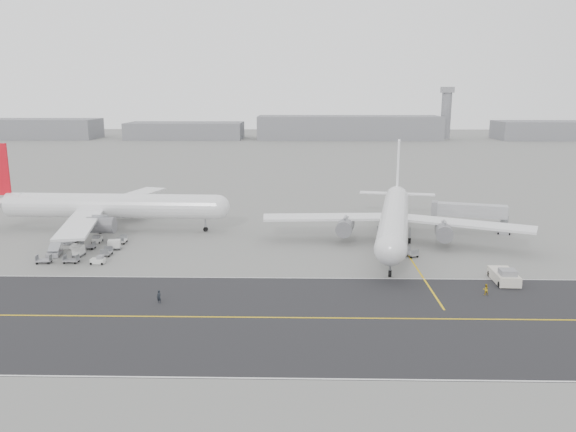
{
  "coord_description": "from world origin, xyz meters",
  "views": [
    {
      "loc": [
        10.5,
        -86.11,
        28.74
      ],
      "look_at": [
        8.4,
        12.0,
        6.85
      ],
      "focal_mm": 35.0,
      "sensor_mm": 36.0,
      "label": 1
    }
  ],
  "objects_px": {
    "airliner_b": "(394,217)",
    "pushback_tug": "(504,276)",
    "airliner_a": "(106,206)",
    "jet_bridge": "(470,212)",
    "ground_crew_a": "(159,297)",
    "control_tower": "(446,112)",
    "ground_crew_b": "(486,289)"
  },
  "relations": [
    {
      "from": "control_tower",
      "to": "airliner_b",
      "type": "bearing_deg",
      "value": -106.18
    },
    {
      "from": "control_tower",
      "to": "pushback_tug",
      "type": "height_order",
      "value": "control_tower"
    },
    {
      "from": "jet_bridge",
      "to": "airliner_b",
      "type": "bearing_deg",
      "value": -136.0
    },
    {
      "from": "airliner_a",
      "to": "ground_crew_a",
      "type": "xyz_separation_m",
      "value": [
        21.3,
        -41.55,
        -4.31
      ]
    },
    {
      "from": "jet_bridge",
      "to": "ground_crew_a",
      "type": "bearing_deg",
      "value": -127.22
    },
    {
      "from": "airliner_a",
      "to": "airliner_b",
      "type": "xyz_separation_m",
      "value": [
        58.89,
        -9.07,
        -0.07
      ]
    },
    {
      "from": "airliner_b",
      "to": "jet_bridge",
      "type": "height_order",
      "value": "airliner_b"
    },
    {
      "from": "pushback_tug",
      "to": "ground_crew_a",
      "type": "xyz_separation_m",
      "value": [
        -50.86,
        -9.77,
        -0.09
      ]
    },
    {
      "from": "control_tower",
      "to": "airliner_a",
      "type": "relative_size",
      "value": 0.59
    },
    {
      "from": "ground_crew_a",
      "to": "jet_bridge",
      "type": "bearing_deg",
      "value": 61.56
    },
    {
      "from": "airliner_a",
      "to": "ground_crew_b",
      "type": "bearing_deg",
      "value": -116.69
    },
    {
      "from": "control_tower",
      "to": "jet_bridge",
      "type": "distance_m",
      "value": 242.76
    },
    {
      "from": "control_tower",
      "to": "jet_bridge",
      "type": "relative_size",
      "value": 1.94
    },
    {
      "from": "airliner_a",
      "to": "jet_bridge",
      "type": "relative_size",
      "value": 3.28
    },
    {
      "from": "ground_crew_b",
      "to": "ground_crew_a",
      "type": "bearing_deg",
      "value": 3.65
    },
    {
      "from": "ground_crew_b",
      "to": "airliner_a",
      "type": "bearing_deg",
      "value": -30.53
    },
    {
      "from": "jet_bridge",
      "to": "control_tower",
      "type": "bearing_deg",
      "value": 92.57
    },
    {
      "from": "control_tower",
      "to": "airliner_b",
      "type": "xyz_separation_m",
      "value": [
        -71.33,
        -245.81,
        -11.07
      ]
    },
    {
      "from": "pushback_tug",
      "to": "ground_crew_b",
      "type": "relative_size",
      "value": 5.3
    },
    {
      "from": "pushback_tug",
      "to": "airliner_b",
      "type": "bearing_deg",
      "value": 121.64
    },
    {
      "from": "control_tower",
      "to": "airliner_a",
      "type": "distance_m",
      "value": 270.42
    },
    {
      "from": "airliner_b",
      "to": "pushback_tug",
      "type": "bearing_deg",
      "value": -49.0
    },
    {
      "from": "control_tower",
      "to": "jet_bridge",
      "type": "xyz_separation_m",
      "value": [
        -53.98,
        -236.37,
        -12.05
      ]
    },
    {
      "from": "pushback_tug",
      "to": "ground_crew_b",
      "type": "height_order",
      "value": "pushback_tug"
    },
    {
      "from": "control_tower",
      "to": "airliner_b",
      "type": "height_order",
      "value": "control_tower"
    },
    {
      "from": "airliner_b",
      "to": "jet_bridge",
      "type": "relative_size",
      "value": 3.21
    },
    {
      "from": "airliner_a",
      "to": "ground_crew_b",
      "type": "relative_size",
      "value": 32.03
    },
    {
      "from": "airliner_b",
      "to": "ground_crew_a",
      "type": "bearing_deg",
      "value": -128.48
    },
    {
      "from": "airliner_a",
      "to": "pushback_tug",
      "type": "bearing_deg",
      "value": -111.59
    },
    {
      "from": "airliner_b",
      "to": "jet_bridge",
      "type": "distance_m",
      "value": 19.77
    },
    {
      "from": "airliner_a",
      "to": "jet_bridge",
      "type": "xyz_separation_m",
      "value": [
        76.23,
        0.38,
        -1.05
      ]
    },
    {
      "from": "control_tower",
      "to": "jet_bridge",
      "type": "height_order",
      "value": "control_tower"
    }
  ]
}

